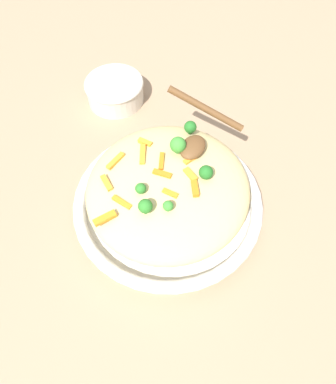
% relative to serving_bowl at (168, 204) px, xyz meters
% --- Properties ---
extents(ground_plane, '(2.40, 2.40, 0.00)m').
position_rel_serving_bowl_xyz_m(ground_plane, '(0.00, 0.00, -0.03)').
color(ground_plane, '#9E7F60').
extents(serving_bowl, '(0.33, 0.33, 0.05)m').
position_rel_serving_bowl_xyz_m(serving_bowl, '(0.00, 0.00, 0.00)').
color(serving_bowl, white).
rests_on(serving_bowl, ground_plane).
extents(pasta_mound, '(0.28, 0.27, 0.07)m').
position_rel_serving_bowl_xyz_m(pasta_mound, '(0.00, 0.00, 0.05)').
color(pasta_mound, '#D1BA7A').
rests_on(pasta_mound, serving_bowl).
extents(carrot_piece_0, '(0.01, 0.03, 0.01)m').
position_rel_serving_bowl_xyz_m(carrot_piece_0, '(-0.03, -0.02, 0.08)').
color(carrot_piece_0, orange).
rests_on(carrot_piece_0, pasta_mound).
extents(carrot_piece_1, '(0.01, 0.03, 0.01)m').
position_rel_serving_bowl_xyz_m(carrot_piece_1, '(0.00, 0.01, 0.08)').
color(carrot_piece_1, orange).
rests_on(carrot_piece_1, pasta_mound).
extents(carrot_piece_2, '(0.02, 0.03, 0.01)m').
position_rel_serving_bowl_xyz_m(carrot_piece_2, '(0.02, -0.03, 0.08)').
color(carrot_piece_2, orange).
rests_on(carrot_piece_2, pasta_mound).
extents(carrot_piece_3, '(0.03, 0.02, 0.01)m').
position_rel_serving_bowl_xyz_m(carrot_piece_3, '(0.05, -0.02, 0.08)').
color(carrot_piece_3, orange).
rests_on(carrot_piece_3, pasta_mound).
extents(carrot_piece_4, '(0.04, 0.01, 0.01)m').
position_rel_serving_bowl_xyz_m(carrot_piece_4, '(-0.01, 0.09, 0.08)').
color(carrot_piece_4, orange).
rests_on(carrot_piece_4, pasta_mound).
extents(carrot_piece_5, '(0.01, 0.03, 0.01)m').
position_rel_serving_bowl_xyz_m(carrot_piece_5, '(0.05, 0.07, 0.08)').
color(carrot_piece_5, orange).
rests_on(carrot_piece_5, pasta_mound).
extents(carrot_piece_6, '(0.03, 0.02, 0.01)m').
position_rel_serving_bowl_xyz_m(carrot_piece_6, '(0.00, -0.05, 0.09)').
color(carrot_piece_6, orange).
rests_on(carrot_piece_6, pasta_mound).
extents(carrot_piece_7, '(0.04, 0.03, 0.01)m').
position_rel_serving_bowl_xyz_m(carrot_piece_7, '(-0.11, 0.05, 0.08)').
color(carrot_piece_7, orange).
rests_on(carrot_piece_7, pasta_mound).
extents(carrot_piece_8, '(0.02, 0.03, 0.01)m').
position_rel_serving_bowl_xyz_m(carrot_piece_8, '(-0.05, 0.08, 0.08)').
color(carrot_piece_8, orange).
rests_on(carrot_piece_8, pasta_mound).
extents(carrot_piece_9, '(0.03, 0.02, 0.01)m').
position_rel_serving_bowl_xyz_m(carrot_piece_9, '(0.02, 0.02, 0.08)').
color(carrot_piece_9, orange).
rests_on(carrot_piece_9, pasta_mound).
extents(carrot_piece_10, '(0.04, 0.03, 0.01)m').
position_rel_serving_bowl_xyz_m(carrot_piece_10, '(0.02, 0.06, 0.08)').
color(carrot_piece_10, orange).
rests_on(carrot_piece_10, pasta_mound).
extents(carrot_piece_11, '(0.01, 0.04, 0.01)m').
position_rel_serving_bowl_xyz_m(carrot_piece_11, '(-0.07, 0.04, 0.08)').
color(carrot_piece_11, orange).
rests_on(carrot_piece_11, pasta_mound).
extents(broccoli_floret_0, '(0.02, 0.02, 0.03)m').
position_rel_serving_bowl_xyz_m(broccoli_floret_0, '(0.03, -0.05, 0.09)').
color(broccoli_floret_0, '#205B1C').
rests_on(broccoli_floret_0, pasta_mound).
extents(broccoli_floret_1, '(0.03, 0.03, 0.03)m').
position_rel_serving_bowl_xyz_m(broccoli_floret_1, '(0.06, 0.01, 0.10)').
color(broccoli_floret_1, '#377928').
rests_on(broccoli_floret_1, pasta_mound).
extents(broccoli_floret_2, '(0.02, 0.02, 0.02)m').
position_rel_serving_bowl_xyz_m(broccoli_floret_2, '(-0.04, 0.02, 0.09)').
color(broccoli_floret_2, '#296820').
rests_on(broccoli_floret_2, pasta_mound).
extents(broccoli_floret_3, '(0.02, 0.02, 0.03)m').
position_rel_serving_bowl_xyz_m(broccoli_floret_3, '(-0.07, 0.00, 0.09)').
color(broccoli_floret_3, '#296820').
rests_on(broccoli_floret_3, pasta_mound).
extents(broccoli_floret_4, '(0.02, 0.02, 0.02)m').
position_rel_serving_bowl_xyz_m(broccoli_floret_4, '(-0.05, -0.03, 0.09)').
color(broccoli_floret_4, '#377928').
rests_on(broccoli_floret_4, pasta_mound).
extents(broccoli_floret_5, '(0.02, 0.02, 0.03)m').
position_rel_serving_bowl_xyz_m(broccoli_floret_5, '(0.11, 0.01, 0.09)').
color(broccoli_floret_5, '#205B1C').
rests_on(broccoli_floret_5, pasta_mound).
extents(serving_spoon, '(0.11, 0.14, 0.07)m').
position_rel_serving_bowl_xyz_m(serving_spoon, '(0.09, -0.00, 0.10)').
color(serving_spoon, brown).
rests_on(serving_spoon, pasta_mound).
extents(companion_bowl, '(0.13, 0.13, 0.05)m').
position_rel_serving_bowl_xyz_m(companion_bowl, '(0.20, 0.25, 0.00)').
color(companion_bowl, beige).
rests_on(companion_bowl, ground_plane).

